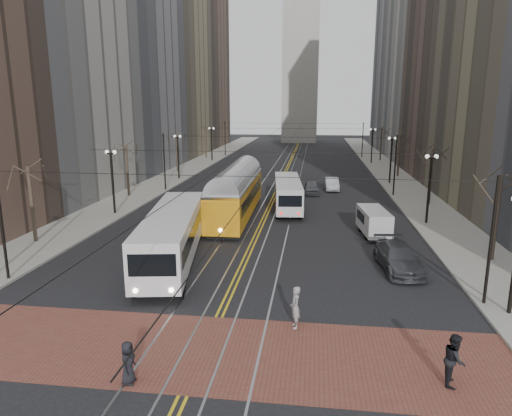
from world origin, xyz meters
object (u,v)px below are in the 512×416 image
(pedestrian_b, at_px, (295,307))
(pedestrian_c, at_px, (454,359))
(sedan_grey, at_px, (311,187))
(transit_bus, at_px, (173,237))
(sedan_silver, at_px, (332,184))
(streetcar, at_px, (237,197))
(sedan_parked, at_px, (398,257))
(cargo_van, at_px, (374,223))
(pedestrian_a, at_px, (128,363))
(rear_bus, at_px, (288,194))

(pedestrian_b, height_order, pedestrian_c, pedestrian_c)
(sedan_grey, bearing_deg, transit_bus, -112.47)
(transit_bus, bearing_deg, sedan_silver, 58.91)
(streetcar, height_order, sedan_silver, streetcar)
(sedan_silver, bearing_deg, streetcar, -124.02)
(sedan_silver, xyz_separation_m, sedan_parked, (3.18, -26.18, 0.07))
(cargo_van, bearing_deg, sedan_parked, -91.82)
(transit_bus, height_order, streetcar, streetcar)
(streetcar, xyz_separation_m, pedestrian_b, (6.12, -20.00, -0.82))
(pedestrian_a, relative_size, pedestrian_b, 0.83)
(cargo_van, xyz_separation_m, pedestrian_c, (0.57, -19.08, -0.04))
(streetcar, distance_m, rear_bus, 5.84)
(sedan_grey, relative_size, pedestrian_b, 2.15)
(pedestrian_a, distance_m, pedestrian_b, 7.64)
(sedan_silver, relative_size, pedestrian_c, 2.24)
(transit_bus, bearing_deg, pedestrian_a, -88.73)
(streetcar, relative_size, rear_bus, 1.43)
(rear_bus, bearing_deg, cargo_van, -55.56)
(rear_bus, height_order, sedan_silver, rear_bus)
(sedan_silver, height_order, sedan_parked, sedan_parked)
(streetcar, distance_m, cargo_van, 12.25)
(rear_bus, distance_m, pedestrian_b, 24.01)
(cargo_van, xyz_separation_m, sedan_grey, (-4.88, 16.24, -0.31))
(sedan_silver, bearing_deg, rear_bus, -115.91)
(pedestrian_b, xyz_separation_m, pedestrian_c, (5.82, -3.55, 0.00))
(sedan_parked, height_order, pedestrian_c, pedestrian_c)
(transit_bus, distance_m, sedan_grey, 25.53)
(cargo_van, bearing_deg, sedan_grey, 100.03)
(cargo_van, height_order, pedestrian_c, cargo_van)
(streetcar, bearing_deg, pedestrian_a, -90.17)
(streetcar, bearing_deg, rear_bus, 41.51)
(sedan_parked, xyz_separation_m, pedestrian_a, (-11.65, -13.18, 0.04))
(pedestrian_a, bearing_deg, streetcar, 0.64)
(rear_bus, bearing_deg, transit_bus, -116.73)
(streetcar, xyz_separation_m, pedestrian_a, (0.35, -25.00, -0.98))
(transit_bus, height_order, sedan_grey, transit_bus)
(sedan_silver, height_order, pedestrian_c, pedestrian_c)
(cargo_van, bearing_deg, transit_bus, -156.30)
(pedestrian_b, relative_size, pedestrian_c, 1.00)
(pedestrian_c, bearing_deg, cargo_van, 14.25)
(sedan_grey, height_order, pedestrian_b, pedestrian_b)
(cargo_van, relative_size, sedan_parked, 0.86)
(pedestrian_a, distance_m, pedestrian_c, 11.69)
(streetcar, height_order, sedan_grey, streetcar)
(sedan_grey, bearing_deg, pedestrian_c, -84.33)
(streetcar, relative_size, pedestrian_a, 9.48)
(sedan_silver, relative_size, pedestrian_a, 2.69)
(rear_bus, distance_m, sedan_grey, 8.16)
(sedan_grey, relative_size, pedestrian_a, 2.58)
(sedan_parked, relative_size, pedestrian_a, 3.33)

